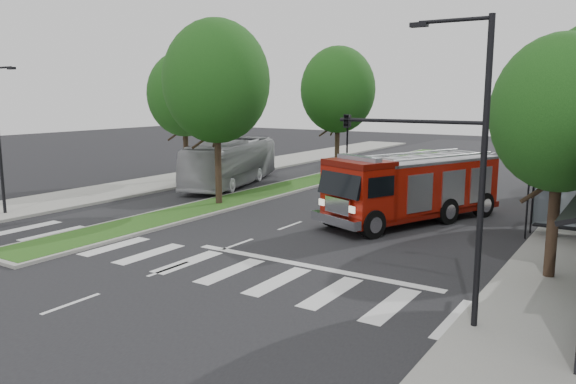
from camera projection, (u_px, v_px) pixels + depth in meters
name	position (u px, v px, depth m)	size (l,w,h in m)	color
ground	(238.00, 244.00, 23.18)	(140.00, 140.00, 0.00)	black
sidewalk_left	(162.00, 182.00, 39.19)	(5.00, 80.00, 0.15)	gray
median	(324.00, 178.00, 41.27)	(3.00, 50.00, 0.15)	gray
bus_shelter	(567.00, 193.00, 23.59)	(3.20, 1.60, 2.61)	black
tree_right_near	(562.00, 114.00, 17.75)	(4.40, 4.40, 8.05)	black
tree_median_near	(216.00, 82.00, 30.19)	(5.80, 5.80, 10.16)	black
tree_median_far	(338.00, 90.00, 41.84)	(5.60, 5.60, 9.72)	black
tree_left_mid	(184.00, 94.00, 39.55)	(5.20, 5.20, 9.16)	black
streetlight_right_near	(448.00, 151.00, 14.35)	(4.08, 0.22, 8.00)	black
streetlight_left_near	(0.00, 134.00, 27.95)	(1.90, 0.20, 7.50)	black
fire_engine	(412.00, 188.00, 27.07)	(6.50, 10.28, 3.44)	#550B04
city_bus	(231.00, 163.00, 38.30)	(2.61, 11.15, 3.11)	#A9A9AD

